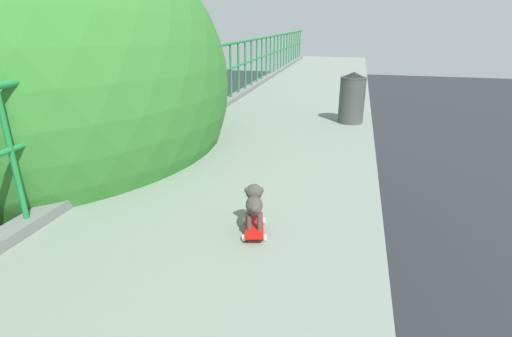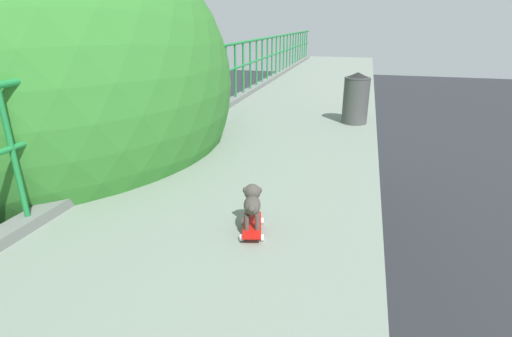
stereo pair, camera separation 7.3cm
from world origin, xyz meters
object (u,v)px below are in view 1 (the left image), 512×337
city_bus (163,120)px  toy_skateboard (254,225)px  small_dog (254,201)px  litter_bin (352,97)px

city_bus → toy_skateboard: 21.14m
toy_skateboard → small_dog: size_ratio=1.20×
toy_skateboard → litter_bin: litter_bin is taller
toy_skateboard → small_dog: bearing=104.9°
toy_skateboard → small_dog: 0.20m
city_bus → toy_skateboard: bearing=-60.3°
toy_skateboard → small_dog: small_dog is taller
city_bus → toy_skateboard: toy_skateboard is taller
litter_bin → toy_skateboard: bearing=-99.6°
city_bus → litter_bin: (10.93, -14.14, 4.41)m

